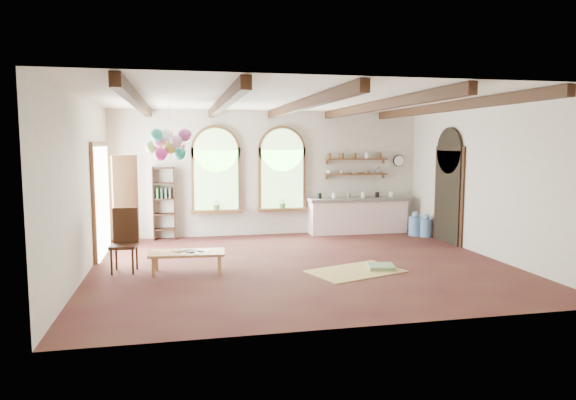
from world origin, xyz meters
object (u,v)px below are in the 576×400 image
object	(u,v)px
kitchen_counter	(358,215)
coffee_table	(187,254)
side_chair	(125,254)
balloon_cluster	(169,145)

from	to	relation	value
kitchen_counter	coffee_table	size ratio (longest dim) A/B	1.90
kitchen_counter	side_chair	size ratio (longest dim) A/B	2.28
balloon_cluster	side_chair	bearing A→B (deg)	-142.16
kitchen_counter	balloon_cluster	xyz separation A→B (m)	(-4.79, -2.40, 1.86)
kitchen_counter	balloon_cluster	bearing A→B (deg)	-153.38
coffee_table	kitchen_counter	bearing A→B (deg)	36.72
coffee_table	balloon_cluster	xyz separation A→B (m)	(-0.29, 0.96, 1.99)
kitchen_counter	balloon_cluster	size ratio (longest dim) A/B	2.31
side_chair	balloon_cluster	size ratio (longest dim) A/B	1.02
kitchen_counter	side_chair	distance (m)	6.42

